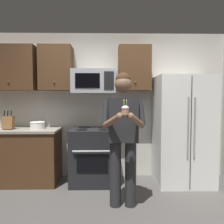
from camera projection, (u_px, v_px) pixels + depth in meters
The scene contains 10 objects.
wall_back at pixel (103, 106), 4.12m from camera, with size 4.40×0.10×2.60m, color beige.
oven_range at pixel (94, 156), 3.77m from camera, with size 0.76×0.70×0.93m.
microwave at pixel (94, 82), 3.82m from camera, with size 0.74×0.41×0.40m.
refrigerator at pixel (183, 130), 3.74m from camera, with size 0.90×0.75×1.80m.
cabinet_row_upper at pixel (61, 68), 3.85m from camera, with size 2.78×0.36×0.76m.
counter_left at pixel (17, 156), 3.77m from camera, with size 1.44×0.66×0.92m.
knife_block at pixel (9, 122), 3.68m from camera, with size 0.16×0.15×0.32m.
bowl_large_white at pixel (37, 125), 3.78m from camera, with size 0.25×0.25×0.12m.
person at pixel (123, 132), 2.90m from camera, with size 0.60×0.48×1.76m.
cupcake at pixel (125, 110), 2.56m from camera, with size 0.09×0.09×0.17m.
Camera 1 is at (0.09, -2.37, 1.41)m, focal length 35.76 mm.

